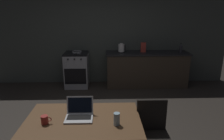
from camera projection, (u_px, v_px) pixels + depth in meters
ground_plane at (96, 134)px, 3.37m from camera, size 12.00×12.00×0.00m
back_wall at (110, 35)px, 5.53m from camera, size 6.40×0.10×2.65m
kitchen_counter at (146, 69)px, 5.47m from camera, size 2.16×0.64×0.91m
stove_oven at (77, 70)px, 5.41m from camera, size 0.60×0.62×0.91m
dining_table at (83, 124)px, 2.42m from camera, size 1.34×0.85×0.75m
chair at (152, 131)px, 2.55m from camera, size 0.40×0.40×0.90m
laptop at (79, 114)px, 2.42m from camera, size 0.32×0.28×0.22m
electric_kettle at (121, 48)px, 5.29m from camera, size 0.19×0.17×0.24m
bottle at (181, 48)px, 5.28m from camera, size 0.08×0.08×0.25m
frying_pan at (77, 52)px, 5.25m from camera, size 0.24×0.41×0.05m
coffee_mug at (45, 120)px, 2.28m from camera, size 0.12×0.08×0.10m
drinking_glass at (117, 119)px, 2.26m from camera, size 0.07×0.07×0.14m
cereal_box at (143, 47)px, 5.32m from camera, size 0.13×0.05×0.25m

